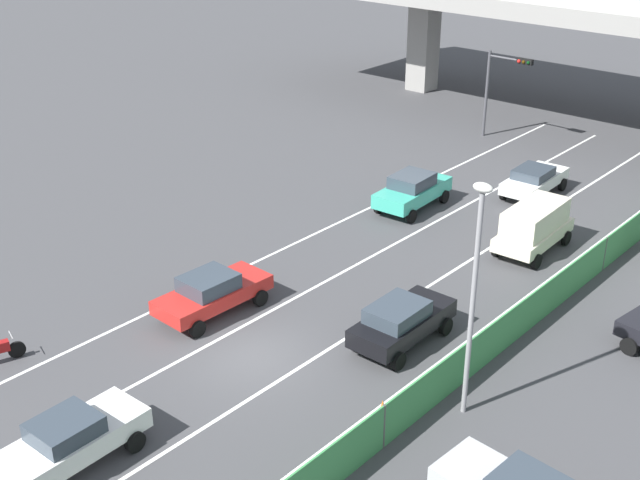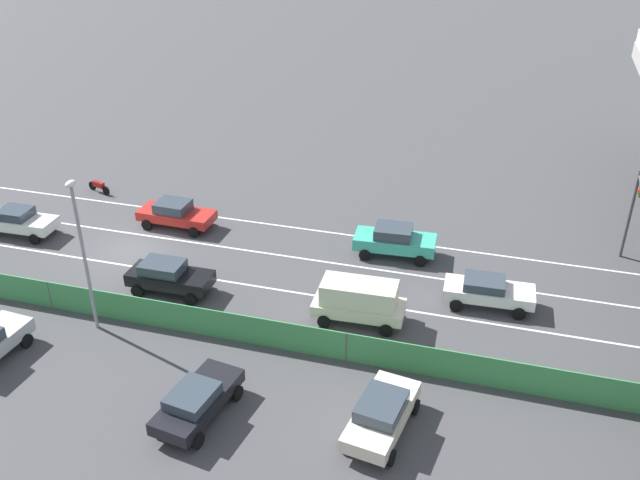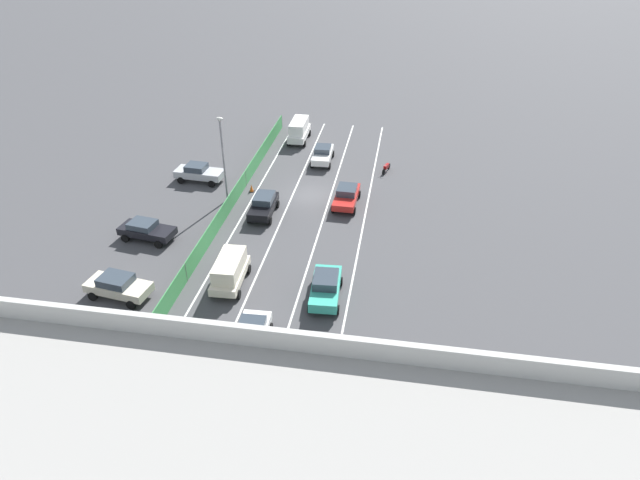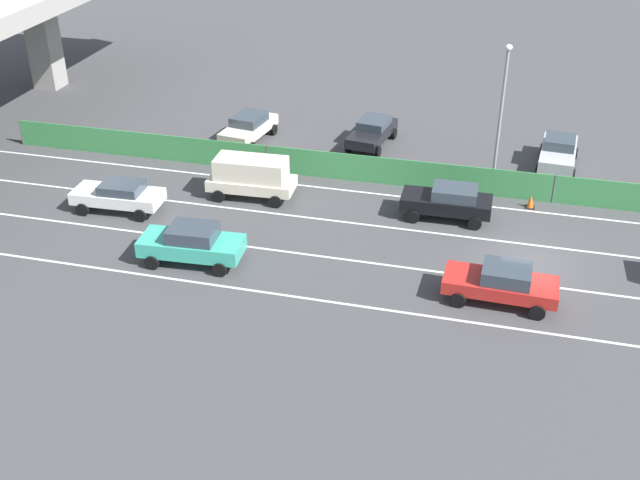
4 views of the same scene
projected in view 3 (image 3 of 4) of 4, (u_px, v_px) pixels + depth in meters
ground_plane at (312, 195)px, 49.86m from camera, size 300.00×300.00×0.00m
lane_line_left_edge at (360, 239)px, 43.65m from camera, size 0.14×49.20×0.01m
lane_line_mid_left at (318, 235)px, 44.12m from camera, size 0.14×49.20×0.01m
lane_line_mid_right at (276, 232)px, 44.59m from camera, size 0.14×49.20×0.01m
lane_line_right_edge at (236, 228)px, 45.05m from camera, size 0.14×49.20×0.01m
elevated_overpass at (132, 464)px, 18.31m from camera, size 50.11×11.28×8.85m
green_fence at (220, 219)px, 44.83m from camera, size 0.10×45.30×1.51m
car_sedan_white at (323, 154)px, 55.51m from camera, size 2.05×4.42×1.62m
car_hatchback_white at (250, 336)px, 32.91m from camera, size 2.13×4.48×1.50m
car_taxi_teal at (326, 286)px, 36.85m from camera, size 2.27×4.60×1.76m
car_sedan_red at (347, 195)px, 47.99m from camera, size 2.16×4.61×1.62m
car_sedan_black at (264, 205)px, 46.48m from camera, size 2.02×4.34×1.67m
car_van_cream at (230, 270)px, 38.02m from camera, size 2.20×4.44×2.11m
car_van_white at (299, 129)px, 60.05m from camera, size 2.00×4.64×2.30m
motorcycle at (386, 168)px, 53.77m from camera, size 0.81×1.89×0.93m
parked_wagon_silver at (199, 172)px, 51.86m from camera, size 4.61×2.30×1.65m
parked_sedan_dark at (146, 230)px, 43.21m from camera, size 4.54×2.51×1.51m
parked_sedan_cream at (118, 286)px, 37.02m from camera, size 4.57×2.55×1.61m
traffic_light at (336, 406)px, 24.87m from camera, size 2.90×0.42×5.22m
street_lamp at (223, 152)px, 46.65m from camera, size 0.60×0.36×7.62m
traffic_cone at (251, 188)px, 50.34m from camera, size 0.47×0.47×0.71m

